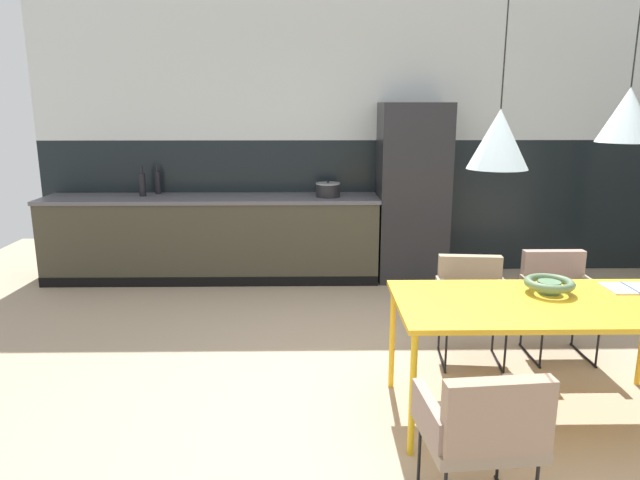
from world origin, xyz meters
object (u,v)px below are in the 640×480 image
at_px(fruit_bowl, 549,284).
at_px(open_book, 630,288).
at_px(armchair_corner_seat, 558,290).
at_px(dining_table, 546,308).
at_px(armchair_far_side, 484,424).
at_px(refrigerator_column, 412,193).
at_px(bottle_spice_small, 158,182).
at_px(bottle_oil_tall, 142,184).
at_px(armchair_facing_counter, 472,294).
at_px(pendant_lamp_over_table_near, 499,139).
at_px(pendant_lamp_over_table_far, 628,115).
at_px(cooking_pot, 328,190).

xyz_separation_m(fruit_bowl, open_book, (0.52, 0.06, -0.05)).
bearing_deg(armchair_corner_seat, dining_table, 62.42).
bearing_deg(armchair_far_side, refrigerator_column, 79.94).
xyz_separation_m(refrigerator_column, armchair_far_side, (-0.32, -3.74, -0.44)).
bearing_deg(bottle_spice_small, armchair_far_side, -58.86).
height_order(dining_table, bottle_spice_small, bottle_spice_small).
height_order(refrigerator_column, armchair_far_side, refrigerator_column).
relative_size(refrigerator_column, open_book, 6.43).
height_order(bottle_spice_small, bottle_oil_tall, bottle_oil_tall).
bearing_deg(bottle_oil_tall, armchair_corner_seat, -29.18).
height_order(armchair_facing_counter, bottle_spice_small, bottle_spice_small).
bearing_deg(pendant_lamp_over_table_near, refrigerator_column, 88.86).
xyz_separation_m(bottle_oil_tall, pendant_lamp_over_table_far, (3.46, -2.88, 0.75)).
height_order(refrigerator_column, bottle_oil_tall, refrigerator_column).
bearing_deg(bottle_spice_small, pendant_lamp_over_table_far, -42.39).
xyz_separation_m(dining_table, armchair_far_side, (-0.61, -0.89, -0.20)).
height_order(armchair_facing_counter, bottle_oil_tall, bottle_oil_tall).
relative_size(armchair_far_side, bottle_oil_tall, 2.36).
bearing_deg(fruit_bowl, dining_table, -114.91).
distance_m(bottle_oil_tall, pendant_lamp_over_table_near, 4.06).
bearing_deg(pendant_lamp_over_table_near, dining_table, 1.49).
distance_m(armchair_far_side, armchair_corner_seat, 2.08).
bearing_deg(bottle_oil_tall, fruit_bowl, -40.77).
bearing_deg(armchair_facing_counter, cooking_pot, -58.62).
distance_m(dining_table, bottle_oil_tall, 4.27).
height_order(open_book, bottle_oil_tall, bottle_oil_tall).
bearing_deg(cooking_pot, bottle_spice_small, 172.74).
xyz_separation_m(armchair_facing_counter, armchair_far_side, (-0.41, -1.70, -0.01)).
bearing_deg(armchair_corner_seat, pendant_lamp_over_table_far, 82.02).
relative_size(dining_table, cooking_pot, 6.75).
relative_size(pendant_lamp_over_table_near, pendant_lamp_over_table_far, 1.11).
xyz_separation_m(dining_table, open_book, (0.59, 0.21, 0.05)).
distance_m(fruit_bowl, pendant_lamp_over_table_far, 1.04).
distance_m(open_book, cooking_pot, 3.17).
bearing_deg(refrigerator_column, armchair_far_side, -94.86).
height_order(cooking_pot, bottle_oil_tall, bottle_oil_tall).
xyz_separation_m(dining_table, cooking_pot, (-1.17, 2.83, 0.28)).
bearing_deg(armchair_corner_seat, refrigerator_column, -68.92).
xyz_separation_m(dining_table, bottle_oil_tall, (-3.11, 2.90, 0.33)).
bearing_deg(armchair_corner_seat, pendant_lamp_over_table_near, 48.06).
xyz_separation_m(bottle_spice_small, bottle_oil_tall, (-0.12, -0.16, 0.00)).
xyz_separation_m(bottle_spice_small, pendant_lamp_over_table_near, (2.65, -3.07, 0.63)).
height_order(fruit_bowl, bottle_spice_small, bottle_spice_small).
height_order(open_book, pendant_lamp_over_table_far, pendant_lamp_over_table_far).
bearing_deg(open_book, pendant_lamp_over_table_far, -141.61).
relative_size(bottle_spice_small, pendant_lamp_over_table_far, 0.24).
relative_size(refrigerator_column, pendant_lamp_over_table_near, 1.35).
bearing_deg(refrigerator_column, armchair_corner_seat, -68.82).
relative_size(armchair_corner_seat, bottle_spice_small, 2.55).
bearing_deg(armchair_far_side, pendant_lamp_over_table_far, 38.24).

